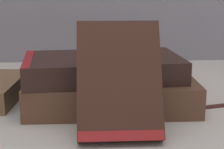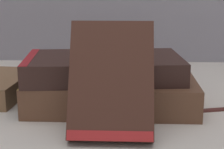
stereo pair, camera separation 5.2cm
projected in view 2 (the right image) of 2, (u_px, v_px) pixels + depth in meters
The scene contains 7 objects.
ground_plane at pixel (73, 105), 0.58m from camera, with size 3.00×3.00×0.00m, color beige.
book_flat_bottom at pixel (109, 91), 0.57m from camera, with size 0.25×0.14×0.05m.
book_flat_top at pixel (100, 67), 0.56m from camera, with size 0.24×0.15×0.03m.
book_leaning_front at pixel (111, 85), 0.45m from camera, with size 0.10×0.09×0.14m.
pocket_watch at pixel (128, 59), 0.53m from camera, with size 0.06×0.06×0.01m.
reading_glasses at pixel (67, 77), 0.74m from camera, with size 0.12×0.08×0.00m.
fountain_pen at pixel (224, 107), 0.55m from camera, with size 0.13×0.04×0.01m.
Camera 2 is at (0.09, -0.54, 0.19)m, focal length 60.00 mm.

